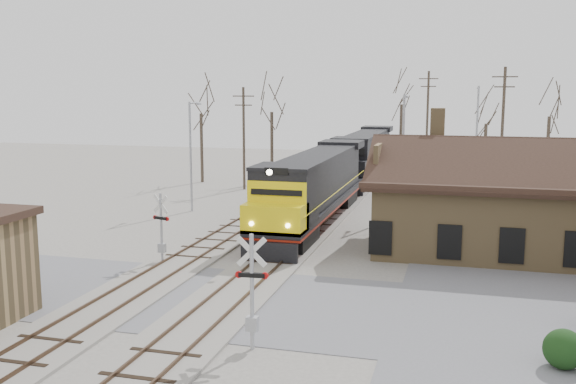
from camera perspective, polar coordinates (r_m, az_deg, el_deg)
name	(u,v)px	position (r m, az deg, el deg)	size (l,w,h in m)	color
ground	(228,301)	(27.94, -5.37, -9.59)	(140.00, 140.00, 0.00)	#9D988E
road	(228,300)	(27.94, -5.37, -9.56)	(60.00, 9.00, 0.03)	slate
track_main	(309,228)	(41.81, 1.86, -3.20)	(3.40, 90.00, 0.24)	#9D988E
track_siding	(243,224)	(43.04, -3.98, -2.86)	(3.40, 90.00, 0.24)	#9D988E
depot	(508,209)	(37.43, 18.93, -1.47)	(15.20, 9.31, 7.90)	#92774B
locomotive_lead	(314,187)	(42.71, 2.32, 0.47)	(3.28, 21.97, 4.88)	black
locomotive_trailing	(364,155)	(64.43, 6.75, 3.29)	(3.28, 21.97, 4.62)	black
crossbuck_near	(252,296)	(22.31, -3.22, -9.21)	(1.17, 0.31, 4.09)	#A5A8AD
crossbuck_far	(161,230)	(33.73, -11.19, -3.37)	(1.03, 0.39, 3.71)	#A5A8AD
hedge_a	(564,349)	(23.02, 23.31, -12.71)	(1.31, 1.31, 1.31)	black
streetlight_a	(191,150)	(47.95, -8.59, 3.73)	(0.25, 2.04, 8.10)	#A5A8AD
streetlight_b	(403,149)	(46.09, 10.20, 3.82)	(0.25, 2.04, 8.64)	#A5A8AD
streetlight_c	(477,134)	(58.55, 16.42, 5.01)	(0.25, 2.04, 9.32)	#A5A8AD
utility_pole_a	(244,136)	(58.14, -3.95, 4.96)	(2.00, 0.24, 9.22)	#382D23
utility_pole_b	(427,121)	(69.73, 12.27, 6.16)	(2.00, 0.24, 10.95)	#382D23
utility_pole_c	(502,131)	(55.18, 18.50, 5.14)	(2.00, 0.24, 10.80)	#382D23
tree_a	(201,102)	(63.17, -7.76, 7.92)	(4.48, 4.48, 10.97)	#382D23
tree_b	(272,100)	(63.27, -1.46, 8.14)	(4.57, 4.57, 11.19)	#382D23
tree_c	(402,93)	(73.67, 10.08, 8.62)	(4.93, 4.93, 12.08)	#382D23
tree_d	(487,114)	(67.20, 17.24, 6.60)	(3.77, 3.77, 9.24)	#382D23
tree_e	(550,105)	(65.98, 22.27, 7.15)	(4.32, 4.32, 10.59)	#382D23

